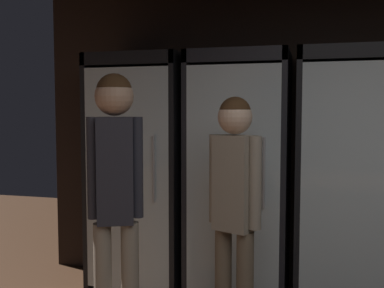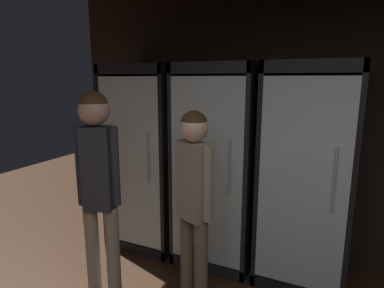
# 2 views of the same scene
# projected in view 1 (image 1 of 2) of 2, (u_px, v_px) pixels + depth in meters

# --- Properties ---
(cooler_far_left) EXTENTS (0.76, 0.70, 1.96)m
(cooler_far_left) POSITION_uv_depth(u_px,v_px,m) (144.00, 176.00, 3.85)
(cooler_far_left) COLOR black
(cooler_far_left) RESTS_ON ground
(cooler_left) EXTENTS (0.76, 0.70, 1.96)m
(cooler_left) POSITION_uv_depth(u_px,v_px,m) (240.00, 180.00, 3.64)
(cooler_left) COLOR black
(cooler_left) RESTS_ON ground
(cooler_center) EXTENTS (0.76, 0.70, 1.96)m
(cooler_center) POSITION_uv_depth(u_px,v_px,m) (348.00, 184.00, 3.43)
(cooler_center) COLOR black
(cooler_center) RESTS_ON ground
(shopper_near) EXTENTS (0.34, 0.24, 1.60)m
(shopper_near) POSITION_uv_depth(u_px,v_px,m) (234.00, 196.00, 2.79)
(shopper_near) COLOR #72604C
(shopper_near) RESTS_ON ground
(shopper_far) EXTENTS (0.31, 0.23, 1.73)m
(shopper_far) POSITION_uv_depth(u_px,v_px,m) (115.00, 183.00, 2.70)
(shopper_far) COLOR gray
(shopper_far) RESTS_ON ground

